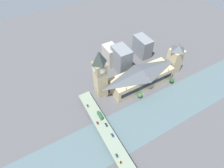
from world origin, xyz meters
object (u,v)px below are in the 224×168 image
object	(u,v)px
car_southbound_mid	(98,123)
double_decker_bus_mid	(100,115)
car_northbound_mid	(106,125)
victoria_tower	(175,59)
parliament_hall	(142,77)
car_northbound_tail	(117,156)
car_southbound_tail	(113,135)
clock_tower	(100,73)
car_southbound_lead	(88,106)
road_bridge	(109,136)
car_northbound_lead	(121,163)

from	to	relation	value
car_southbound_mid	double_decker_bus_mid	bearing A→B (deg)	-46.10
car_northbound_mid	victoria_tower	bearing A→B (deg)	-74.56
parliament_hall	victoria_tower	distance (m)	55.46
car_northbound_tail	car_southbound_tail	distance (m)	21.06
car_northbound_mid	car_southbound_mid	xyz separation A→B (m)	(6.74, 7.17, -0.06)
clock_tower	car_northbound_tail	distance (m)	89.12
car_northbound_tail	victoria_tower	bearing A→B (deg)	-62.70
car_southbound_lead	victoria_tower	bearing A→B (deg)	-89.15
parliament_hall	car_northbound_mid	xyz separation A→B (m)	(-34.74, 71.25, -6.13)
double_decker_bus_mid	car_southbound_mid	xyz separation A→B (m)	(-5.90, 6.13, -2.10)
double_decker_bus_mid	car_southbound_mid	bearing A→B (deg)	133.90
road_bridge	car_northbound_mid	bearing A→B (deg)	-16.87
double_decker_bus_mid	car_southbound_lead	bearing A→B (deg)	17.09
parliament_hall	car_southbound_lead	xyz separation A→B (m)	(-1.92, 78.49, -6.10)
clock_tower	car_southbound_lead	bearing A→B (deg)	119.02
car_southbound_lead	car_northbound_mid	bearing A→B (deg)	-167.56
victoria_tower	car_southbound_tail	bearing A→B (deg)	111.06
parliament_hall	double_decker_bus_mid	world-z (taller)	parliament_hall
car_northbound_lead	road_bridge	bearing A→B (deg)	-6.62
double_decker_bus_mid	car_southbound_tail	xyz separation A→B (m)	(-26.41, -0.94, -2.05)
car_northbound_mid	car_southbound_tail	distance (m)	13.77
car_southbound_lead	car_southbound_tail	world-z (taller)	car_southbound_lead
car_northbound_lead	car_southbound_tail	world-z (taller)	car_northbound_lead
double_decker_bus_mid	car_southbound_tail	bearing A→B (deg)	-177.97
car_southbound_lead	car_northbound_tail	bearing A→B (deg)	-179.61
road_bridge	car_northbound_lead	xyz separation A→B (m)	(-28.84, 3.35, 1.94)
parliament_hall	car_southbound_mid	bearing A→B (deg)	109.65
clock_tower	car_southbound_tail	bearing A→B (deg)	163.35
car_northbound_mid	parliament_hall	bearing A→B (deg)	-64.01
car_southbound_mid	car_southbound_tail	world-z (taller)	car_southbound_tail
victoria_tower	car_southbound_mid	xyz separation A→B (m)	(-28.05, 133.19, -14.95)
parliament_hall	car_northbound_lead	size ratio (longest dim) A/B	20.22
double_decker_bus_mid	car_southbound_lead	distance (m)	21.20
victoria_tower	car_northbound_mid	world-z (taller)	victoria_tower
clock_tower	double_decker_bus_mid	distance (m)	47.44
clock_tower	car_northbound_lead	bearing A→B (deg)	164.08
road_bridge	car_southbound_mid	size ratio (longest dim) A/B	33.15
road_bridge	car_northbound_tail	world-z (taller)	car_northbound_tail
car_northbound_mid	car_northbound_tail	size ratio (longest dim) A/B	1.11
car_northbound_lead	car_northbound_mid	world-z (taller)	car_northbound_mid
victoria_tower	car_northbound_tail	distance (m)	150.20
car_northbound_tail	car_southbound_mid	distance (m)	40.49
victoria_tower	road_bridge	bearing A→B (deg)	109.88
victoria_tower	car_southbound_lead	distance (m)	134.10
parliament_hall	car_southbound_tail	xyz separation A→B (m)	(-48.51, 71.35, -6.15)
parliament_hall	car_northbound_lead	bearing A→B (deg)	134.03
victoria_tower	car_northbound_mid	size ratio (longest dim) A/B	9.95
car_southbound_mid	car_northbound_mid	bearing A→B (deg)	-133.25
car_southbound_tail	car_northbound_mid	bearing A→B (deg)	-0.43
double_decker_bus_mid	car_northbound_tail	xyz separation A→B (m)	(-46.39, 5.75, -2.09)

